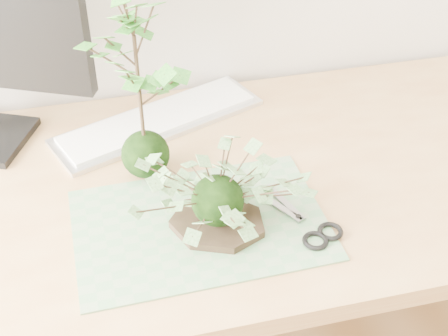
# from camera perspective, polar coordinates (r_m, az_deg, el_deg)

# --- Properties ---
(desk) EXTENTS (1.60, 0.70, 0.74)m
(desk) POSITION_cam_1_polar(r_m,az_deg,el_deg) (1.28, -2.10, -4.34)
(desk) COLOR tan
(desk) RESTS_ON ground_plane
(cutting_mat) EXTENTS (0.45, 0.31, 0.00)m
(cutting_mat) POSITION_cam_1_polar(r_m,az_deg,el_deg) (1.13, -2.19, -5.17)
(cutting_mat) COLOR #598C5B
(cutting_mat) RESTS_ON desk
(stone_dish) EXTENTS (0.23, 0.23, 0.01)m
(stone_dish) POSITION_cam_1_polar(r_m,az_deg,el_deg) (1.11, -0.57, -5.05)
(stone_dish) COLOR black
(stone_dish) RESTS_ON cutting_mat
(ivy_kokedama) EXTENTS (0.32, 0.32, 0.18)m
(ivy_kokedama) POSITION_cam_1_polar(r_m,az_deg,el_deg) (1.05, -0.61, -1.21)
(ivy_kokedama) COLOR black
(ivy_kokedama) RESTS_ON stone_dish
(maple_kokedama) EXTENTS (0.26, 0.26, 0.39)m
(maple_kokedama) POSITION_cam_1_polar(r_m,az_deg,el_deg) (1.10, -8.13, 10.81)
(maple_kokedama) COLOR black
(maple_kokedama) RESTS_ON desk
(keyboard) EXTENTS (0.49, 0.30, 0.02)m
(keyboard) POSITION_cam_1_polar(r_m,az_deg,el_deg) (1.38, -5.99, 4.36)
(keyboard) COLOR silver
(keyboard) RESTS_ON desk
(scissors) EXTENTS (0.10, 0.19, 0.01)m
(scissors) POSITION_cam_1_polar(r_m,az_deg,el_deg) (1.11, 7.64, -5.68)
(scissors) COLOR gray
(scissors) RESTS_ON cutting_mat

